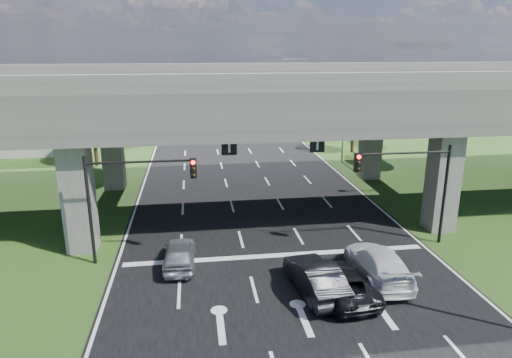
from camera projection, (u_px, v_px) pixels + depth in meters
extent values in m
plane|color=#264616|center=(290.00, 287.00, 22.39)|extent=(160.00, 160.00, 0.00)
cube|color=black|center=(260.00, 215.00, 31.89)|extent=(18.00, 120.00, 0.03)
cube|color=#383533|center=(256.00, 97.00, 31.54)|extent=(80.00, 15.00, 2.00)
cube|color=#5B5954|center=(275.00, 83.00, 24.23)|extent=(80.00, 0.50, 1.00)
cube|color=#5B5954|center=(244.00, 69.00, 38.01)|extent=(80.00, 0.50, 1.00)
cube|color=#5B5954|center=(78.00, 192.00, 25.65)|extent=(1.60, 1.60, 7.00)
cube|color=#5B5954|center=(112.00, 147.00, 37.05)|extent=(1.60, 1.60, 7.00)
cube|color=#5B5954|center=(443.00, 177.00, 28.57)|extent=(1.60, 1.60, 7.00)
cube|color=#5B5954|center=(371.00, 139.00, 39.97)|extent=(1.60, 1.60, 7.00)
cube|color=black|center=(229.00, 148.00, 25.12)|extent=(0.85, 0.06, 0.85)
cube|color=black|center=(317.00, 145.00, 25.78)|extent=(0.85, 0.06, 0.85)
cube|color=#9E9E99|center=(1.00, 132.00, 51.64)|extent=(20.00, 10.00, 4.00)
cylinder|color=black|center=(444.00, 195.00, 26.67)|extent=(0.18, 0.18, 6.00)
cylinder|color=black|center=(404.00, 153.00, 25.58)|extent=(5.50, 0.12, 0.12)
cube|color=black|center=(358.00, 162.00, 25.15)|extent=(0.35, 0.28, 1.05)
sphere|color=#FF0C05|center=(359.00, 157.00, 24.90)|extent=(0.22, 0.22, 0.22)
cylinder|color=black|center=(90.00, 211.00, 24.02)|extent=(0.18, 0.18, 6.00)
cylinder|color=black|center=(140.00, 162.00, 23.65)|extent=(5.50, 0.12, 0.12)
cube|color=black|center=(193.00, 168.00, 23.96)|extent=(0.35, 0.28, 1.05)
sphere|color=#FF0C05|center=(193.00, 163.00, 23.71)|extent=(0.22, 0.22, 0.22)
cylinder|color=gray|center=(344.00, 113.00, 45.18)|extent=(0.16, 0.16, 10.00)
cylinder|color=gray|center=(332.00, 64.00, 43.66)|extent=(3.00, 0.10, 0.10)
cube|color=gray|center=(317.00, 65.00, 43.49)|extent=(0.60, 0.25, 0.18)
cylinder|color=gray|center=(305.00, 96.00, 60.39)|extent=(0.16, 0.16, 10.00)
cylinder|color=gray|center=(295.00, 59.00, 58.87)|extent=(3.00, 0.10, 0.10)
cube|color=gray|center=(284.00, 60.00, 58.70)|extent=(0.60, 0.25, 0.18)
cylinder|color=black|center=(96.00, 149.00, 44.77)|extent=(0.36, 0.36, 3.30)
sphere|color=#1B4813|center=(93.00, 118.00, 43.93)|extent=(4.50, 4.50, 4.50)
sphere|color=#1B4813|center=(95.00, 105.00, 43.32)|extent=(3.60, 3.60, 3.60)
sphere|color=#1B4813|center=(91.00, 127.00, 44.52)|extent=(3.30, 3.30, 3.30)
cylinder|color=black|center=(82.00, 136.00, 52.04)|extent=(0.36, 0.36, 2.86)
sphere|color=#1B4813|center=(80.00, 114.00, 51.31)|extent=(3.90, 3.90, 3.90)
sphere|color=#1B4813|center=(82.00, 103.00, 50.75)|extent=(3.12, 3.12, 3.12)
sphere|color=#1B4813|center=(79.00, 120.00, 51.87)|extent=(2.86, 2.86, 2.86)
cylinder|color=black|center=(127.00, 122.00, 60.08)|extent=(0.36, 0.36, 3.52)
sphere|color=#1B4813|center=(125.00, 97.00, 59.18)|extent=(4.80, 4.80, 4.80)
sphere|color=#1B4813|center=(127.00, 86.00, 58.54)|extent=(3.84, 3.84, 3.84)
sphere|color=#1B4813|center=(124.00, 104.00, 59.79)|extent=(3.52, 3.52, 3.52)
cylinder|color=black|center=(353.00, 139.00, 50.29)|extent=(0.36, 0.36, 3.08)
sphere|color=#1B4813|center=(354.00, 113.00, 49.50)|extent=(4.20, 4.20, 4.20)
sphere|color=#1B4813|center=(360.00, 102.00, 48.92)|extent=(3.36, 3.36, 3.36)
sphere|color=#1B4813|center=(350.00, 120.00, 50.08)|extent=(3.08, 3.08, 3.08)
cylinder|color=black|center=(354.00, 127.00, 58.32)|extent=(0.36, 0.36, 2.86)
sphere|color=#1B4813|center=(355.00, 106.00, 57.59)|extent=(3.90, 3.90, 3.90)
sphere|color=#1B4813|center=(360.00, 97.00, 57.03)|extent=(3.12, 3.12, 3.12)
sphere|color=#1B4813|center=(351.00, 112.00, 58.15)|extent=(2.86, 2.86, 2.86)
cylinder|color=black|center=(308.00, 116.00, 65.33)|extent=(0.36, 0.36, 3.30)
sphere|color=#1B4813|center=(309.00, 95.00, 64.49)|extent=(4.50, 4.50, 4.50)
sphere|color=#1B4813|center=(312.00, 86.00, 63.88)|extent=(3.60, 3.60, 3.60)
sphere|color=#1B4813|center=(306.00, 101.00, 65.08)|extent=(3.30, 3.30, 3.30)
imported|color=#B8BCC0|center=(180.00, 254.00, 24.32)|extent=(1.80, 4.20, 1.41)
imported|color=black|center=(315.00, 277.00, 21.63)|extent=(2.27, 5.05, 1.61)
imported|color=silver|center=(378.00, 263.00, 23.03)|extent=(2.31, 5.50, 1.59)
imported|color=black|center=(341.00, 282.00, 21.41)|extent=(2.79, 5.10, 1.35)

